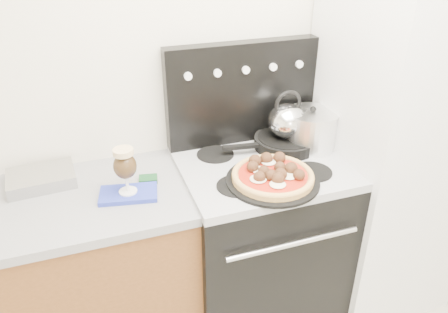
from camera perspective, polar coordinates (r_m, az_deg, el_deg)
name	(u,v)px	position (r m, az deg, el deg)	size (l,w,h in m)	color
room_shell	(376,216)	(1.20, 19.20, -7.38)	(3.52, 3.01, 2.52)	beige
base_cabinet	(31,294)	(2.25, -23.90, -16.13)	(1.45, 0.60, 0.86)	brown
countertop	(7,213)	(1.98, -26.46, -6.67)	(1.48, 0.63, 0.04)	gray
stove_body	(258,243)	(2.32, 4.48, -11.25)	(0.76, 0.65, 0.88)	black
cooktop	(262,167)	(2.05, 4.96, -1.36)	(0.76, 0.65, 0.04)	#ADADB2
backguard	(242,93)	(2.17, 2.33, 8.30)	(0.76, 0.08, 0.50)	black
fridge	(392,138)	(2.36, 21.04, 2.29)	(0.64, 0.68, 1.90)	silver
foil_sheet	(41,178)	(2.07, -22.75, -2.63)	(0.28, 0.20, 0.06)	silver
oven_mitt	(128,194)	(1.88, -12.37, -4.79)	(0.24, 0.14, 0.02)	#2836AD
beer_glass	(126,171)	(1.82, -12.74, -1.82)	(0.10, 0.10, 0.21)	#372512
pizza_pan	(273,181)	(1.90, 6.35, -3.14)	(0.41, 0.41, 0.01)	#262525
pizza	(273,174)	(1.89, 6.41, -2.33)	(0.35, 0.35, 0.05)	tan
skillet	(285,142)	(2.19, 8.00, 1.87)	(0.31, 0.31, 0.06)	black
tea_kettle	(287,118)	(2.13, 8.23, 4.96)	(0.18, 0.18, 0.20)	silver
stock_pot	(311,131)	(2.19, 11.28, 3.35)	(0.25, 0.25, 0.18)	silver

